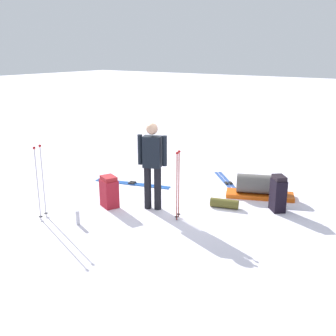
{
  "coord_description": "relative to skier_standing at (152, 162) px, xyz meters",
  "views": [
    {
      "loc": [
        -6.43,
        -4.47,
        3.0
      ],
      "look_at": [
        0.0,
        0.0,
        0.7
      ],
      "focal_mm": 43.16,
      "sensor_mm": 36.0,
      "label": 1
    }
  ],
  "objects": [
    {
      "name": "sleeping_mat_rolled",
      "position": [
        0.84,
        -1.13,
        -0.86
      ],
      "size": [
        0.33,
        0.58,
        0.18
      ],
      "primitive_type": "cylinder",
      "rotation": [
        0.0,
        1.57,
        4.99
      ],
      "color": "brown",
      "rests_on": "ground_plane"
    },
    {
      "name": "gear_sled",
      "position": [
        1.8,
        -1.48,
        -0.73
      ],
      "size": [
        0.96,
        1.46,
        0.49
      ],
      "color": "#DA530F",
      "rests_on": "ground_plane"
    },
    {
      "name": "backpack_bright",
      "position": [
        -0.41,
        0.77,
        -0.65
      ],
      "size": [
        0.39,
        0.43,
        0.63
      ],
      "color": "maroon",
      "rests_on": "ground_plane"
    },
    {
      "name": "thermos_bottle",
      "position": [
        -1.37,
        0.64,
        -0.82
      ],
      "size": [
        0.07,
        0.07,
        0.26
      ],
      "primitive_type": "cylinder",
      "color": "#B8B6C0",
      "rests_on": "ground_plane"
    },
    {
      "name": "ski_poles_planted_far",
      "position": [
        -0.13,
        -0.67,
        -0.24
      ],
      "size": [
        0.19,
        0.11,
        1.29
      ],
      "color": "maroon",
      "rests_on": "ground_plane"
    },
    {
      "name": "skier_standing",
      "position": [
        0.0,
        0.0,
        0.0
      ],
      "size": [
        0.33,
        0.54,
        1.7
      ],
      "color": "black",
      "rests_on": "ground_plane"
    },
    {
      "name": "backpack_large_dark",
      "position": [
        1.29,
        -2.04,
        -0.61
      ],
      "size": [
        0.4,
        0.39,
        0.71
      ],
      "color": "black",
      "rests_on": "ground_plane"
    },
    {
      "name": "ground_plane",
      "position": [
        0.53,
        0.01,
        -0.95
      ],
      "size": [
        80.0,
        80.0,
        0.0
      ],
      "primitive_type": "plane",
      "color": "white"
    },
    {
      "name": "ski_poles_planted_near",
      "position": [
        -1.53,
        1.39,
        -0.19
      ],
      "size": [
        0.23,
        0.12,
        1.38
      ],
      "color": "#B1AEB9",
      "rests_on": "ground_plane"
    },
    {
      "name": "ski_pair_far",
      "position": [
        2.18,
        -0.56,
        -0.94
      ],
      "size": [
        1.49,
        1.42,
        0.05
      ],
      "color": "#30509C",
      "rests_on": "ground_plane"
    },
    {
      "name": "ski_pair_near",
      "position": [
        0.92,
        1.3,
        -0.94
      ],
      "size": [
        0.65,
        1.81,
        0.05
      ],
      "color": "#2255AE",
      "rests_on": "ground_plane"
    }
  ]
}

